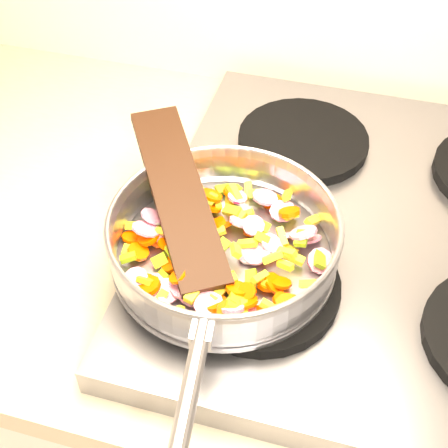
# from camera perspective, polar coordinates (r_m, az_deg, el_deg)

# --- Properties ---
(cooktop) EXTENTS (0.60, 0.60, 0.04)m
(cooktop) POSITION_cam_1_polar(r_m,az_deg,el_deg) (0.84, 14.71, -1.43)
(cooktop) COLOR #939399
(cooktop) RESTS_ON counter_top
(grate_fl) EXTENTS (0.19, 0.19, 0.02)m
(grate_fl) POSITION_cam_1_polar(r_m,az_deg,el_deg) (0.73, 3.19, -5.63)
(grate_fl) COLOR black
(grate_fl) RESTS_ON cooktop
(grate_bl) EXTENTS (0.19, 0.19, 0.02)m
(grate_bl) POSITION_cam_1_polar(r_m,az_deg,el_deg) (0.93, 7.24, 7.61)
(grate_bl) COLOR black
(grate_bl) RESTS_ON cooktop
(saute_pan) EXTENTS (0.32, 0.48, 0.06)m
(saute_pan) POSITION_cam_1_polar(r_m,az_deg,el_deg) (0.72, -0.03, -1.38)
(saute_pan) COLOR #9E9EA5
(saute_pan) RESTS_ON grate_fl
(vegetable_heap) EXTENTS (0.26, 0.25, 0.05)m
(vegetable_heap) POSITION_cam_1_polar(r_m,az_deg,el_deg) (0.72, -0.50, -2.49)
(vegetable_heap) COLOR #BD1251
(vegetable_heap) RESTS_ON saute_pan
(wooden_spatula) EXTENTS (0.19, 0.25, 0.07)m
(wooden_spatula) POSITION_cam_1_polar(r_m,az_deg,el_deg) (0.75, -4.19, 2.76)
(wooden_spatula) COLOR black
(wooden_spatula) RESTS_ON saute_pan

